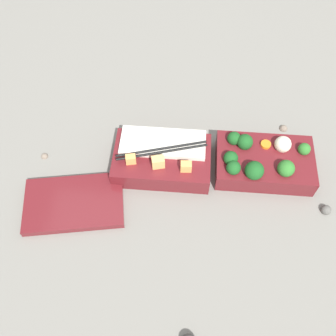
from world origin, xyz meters
TOP-DOWN VIEW (x-y plane):
  - ground_plane at (0.00, 0.00)m, footprint 3.00×3.00m
  - bento_tray_vegetable at (-0.11, -0.01)m, footprint 0.21×0.13m
  - bento_tray_rice at (0.12, 0.00)m, footprint 0.21×0.13m
  - bento_lid at (0.30, 0.12)m, footprint 0.23×0.16m
  - pebble_0 at (0.39, 0.00)m, footprint 0.02×0.02m
  - pebble_2 at (-0.17, -0.13)m, footprint 0.02×0.02m
  - pebble_3 at (-0.24, 0.09)m, footprint 0.02×0.02m

SIDE VIEW (x-z plane):
  - ground_plane at x=0.00m, z-range 0.00..0.00m
  - pebble_0 at x=0.39m, z-range 0.00..0.01m
  - pebble_2 at x=-0.17m, z-range 0.00..0.01m
  - pebble_3 at x=-0.24m, z-range -0.01..0.02m
  - bento_lid at x=0.30m, z-range 0.00..0.02m
  - bento_tray_rice at x=0.12m, z-range -0.01..0.06m
  - bento_tray_vegetable at x=-0.11m, z-range -0.01..0.07m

